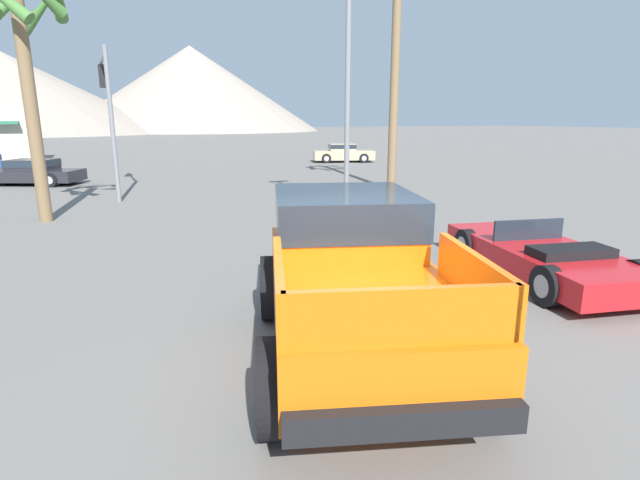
{
  "coord_description": "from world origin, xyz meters",
  "views": [
    {
      "loc": [
        -2.63,
        -4.59,
        2.95
      ],
      "look_at": [
        0.2,
        1.46,
        1.32
      ],
      "focal_mm": 28.0,
      "sensor_mm": 36.0,
      "label": 1
    }
  ],
  "objects_px": {
    "parked_car_dark": "(32,172)",
    "palm_tree_tall": "(395,15)",
    "street_lamp_post": "(348,19)",
    "red_convertible_car": "(542,257)",
    "parked_car_tan": "(343,153)",
    "traffic_light_main": "(107,95)",
    "palm_tree_short": "(22,35)",
    "orange_pickup_truck": "(351,266)"
  },
  "relations": [
    {
      "from": "parked_car_dark",
      "to": "palm_tree_tall",
      "type": "height_order",
      "value": "palm_tree_tall"
    },
    {
      "from": "parked_car_dark",
      "to": "street_lamp_post",
      "type": "bearing_deg",
      "value": -121.87
    },
    {
      "from": "red_convertible_car",
      "to": "street_lamp_post",
      "type": "relative_size",
      "value": 0.51
    },
    {
      "from": "street_lamp_post",
      "to": "palm_tree_tall",
      "type": "height_order",
      "value": "palm_tree_tall"
    },
    {
      "from": "parked_car_tan",
      "to": "street_lamp_post",
      "type": "distance_m",
      "value": 22.11
    },
    {
      "from": "street_lamp_post",
      "to": "traffic_light_main",
      "type": "bearing_deg",
      "value": 120.31
    },
    {
      "from": "red_convertible_car",
      "to": "street_lamp_post",
      "type": "bearing_deg",
      "value": 116.99
    },
    {
      "from": "parked_car_dark",
      "to": "traffic_light_main",
      "type": "distance_m",
      "value": 6.9
    },
    {
      "from": "palm_tree_tall",
      "to": "palm_tree_short",
      "type": "xyz_separation_m",
      "value": [
        -12.84,
        -1.56,
        -1.77
      ]
    },
    {
      "from": "red_convertible_car",
      "to": "street_lamp_post",
      "type": "distance_m",
      "value": 7.48
    },
    {
      "from": "traffic_light_main",
      "to": "palm_tree_short",
      "type": "bearing_deg",
      "value": 154.84
    },
    {
      "from": "parked_car_tan",
      "to": "parked_car_dark",
      "type": "xyz_separation_m",
      "value": [
        -18.54,
        -4.85,
        -0.05
      ]
    },
    {
      "from": "orange_pickup_truck",
      "to": "palm_tree_short",
      "type": "height_order",
      "value": "palm_tree_short"
    },
    {
      "from": "orange_pickup_truck",
      "to": "red_convertible_car",
      "type": "bearing_deg",
      "value": 32.18
    },
    {
      "from": "palm_tree_tall",
      "to": "parked_car_tan",
      "type": "bearing_deg",
      "value": 70.49
    },
    {
      "from": "street_lamp_post",
      "to": "palm_tree_tall",
      "type": "xyz_separation_m",
      "value": [
        5.31,
        6.07,
        1.54
      ]
    },
    {
      "from": "traffic_light_main",
      "to": "palm_tree_tall",
      "type": "distance_m",
      "value": 11.52
    },
    {
      "from": "traffic_light_main",
      "to": "palm_tree_tall",
      "type": "height_order",
      "value": "palm_tree_tall"
    },
    {
      "from": "red_convertible_car",
      "to": "parked_car_tan",
      "type": "height_order",
      "value": "parked_car_tan"
    },
    {
      "from": "street_lamp_post",
      "to": "palm_tree_tall",
      "type": "distance_m",
      "value": 8.21
    },
    {
      "from": "palm_tree_tall",
      "to": "orange_pickup_truck",
      "type": "bearing_deg",
      "value": -124.69
    },
    {
      "from": "traffic_light_main",
      "to": "palm_tree_tall",
      "type": "relative_size",
      "value": 0.58
    },
    {
      "from": "traffic_light_main",
      "to": "palm_tree_short",
      "type": "xyz_separation_m",
      "value": [
        -2.18,
        -4.64,
        1.34
      ]
    },
    {
      "from": "red_convertible_car",
      "to": "palm_tree_short",
      "type": "distance_m",
      "value": 14.12
    },
    {
      "from": "orange_pickup_truck",
      "to": "parked_car_tan",
      "type": "bearing_deg",
      "value": 81.82
    },
    {
      "from": "parked_car_tan",
      "to": "parked_car_dark",
      "type": "relative_size",
      "value": 0.97
    },
    {
      "from": "orange_pickup_truck",
      "to": "traffic_light_main",
      "type": "relative_size",
      "value": 0.98
    },
    {
      "from": "parked_car_tan",
      "to": "palm_tree_short",
      "type": "distance_m",
      "value": 23.26
    },
    {
      "from": "street_lamp_post",
      "to": "palm_tree_short",
      "type": "height_order",
      "value": "street_lamp_post"
    },
    {
      "from": "parked_car_dark",
      "to": "palm_tree_short",
      "type": "distance_m",
      "value": 10.88
    },
    {
      "from": "parked_car_tan",
      "to": "parked_car_dark",
      "type": "bearing_deg",
      "value": -55.65
    },
    {
      "from": "orange_pickup_truck",
      "to": "street_lamp_post",
      "type": "bearing_deg",
      "value": 81.72
    },
    {
      "from": "palm_tree_tall",
      "to": "red_convertible_car",
      "type": "bearing_deg",
      "value": -109.19
    },
    {
      "from": "parked_car_tan",
      "to": "parked_car_dark",
      "type": "height_order",
      "value": "parked_car_tan"
    },
    {
      "from": "red_convertible_car",
      "to": "street_lamp_post",
      "type": "height_order",
      "value": "street_lamp_post"
    },
    {
      "from": "street_lamp_post",
      "to": "orange_pickup_truck",
      "type": "bearing_deg",
      "value": -117.57
    },
    {
      "from": "orange_pickup_truck",
      "to": "traffic_light_main",
      "type": "bearing_deg",
      "value": 116.35
    },
    {
      "from": "street_lamp_post",
      "to": "palm_tree_tall",
      "type": "relative_size",
      "value": 0.99
    },
    {
      "from": "red_convertible_car",
      "to": "palm_tree_tall",
      "type": "bearing_deg",
      "value": 84.34
    },
    {
      "from": "red_convertible_car",
      "to": "orange_pickup_truck",
      "type": "bearing_deg",
      "value": -153.58
    },
    {
      "from": "red_convertible_car",
      "to": "traffic_light_main",
      "type": "distance_m",
      "value": 16.39
    },
    {
      "from": "parked_car_dark",
      "to": "palm_tree_short",
      "type": "bearing_deg",
      "value": -146.64
    }
  ]
}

